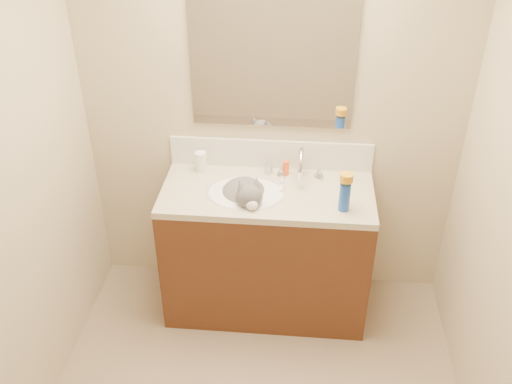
% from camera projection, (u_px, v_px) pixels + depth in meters
% --- Properties ---
extents(room_shell, '(2.24, 2.54, 2.52)m').
position_uv_depth(room_shell, '(249.00, 191.00, 2.05)').
color(room_shell, '#BCAC8C').
rests_on(room_shell, ground).
extents(vanity_cabinet, '(1.20, 0.55, 0.82)m').
position_uv_depth(vanity_cabinet, '(267.00, 253.00, 3.46)').
color(vanity_cabinet, '#482513').
rests_on(vanity_cabinet, ground).
extents(counter_slab, '(1.20, 0.55, 0.04)m').
position_uv_depth(counter_slab, '(267.00, 194.00, 3.22)').
color(counter_slab, '#C3B799').
rests_on(counter_slab, vanity_cabinet).
extents(basin, '(0.45, 0.36, 0.14)m').
position_uv_depth(basin, '(246.00, 203.00, 3.23)').
color(basin, white).
rests_on(basin, vanity_cabinet).
extents(faucet, '(0.28, 0.20, 0.21)m').
position_uv_depth(faucet, '(301.00, 167.00, 3.26)').
color(faucet, silver).
rests_on(faucet, counter_slab).
extents(cat, '(0.39, 0.42, 0.31)m').
position_uv_depth(cat, '(245.00, 198.00, 3.21)').
color(cat, '#565356').
rests_on(cat, basin).
extents(backsplash, '(1.20, 0.02, 0.18)m').
position_uv_depth(backsplash, '(271.00, 154.00, 3.38)').
color(backsplash, silver).
rests_on(backsplash, counter_slab).
extents(mirror, '(0.90, 0.02, 0.80)m').
position_uv_depth(mirror, '(272.00, 58.00, 3.06)').
color(mirror, white).
rests_on(mirror, room_shell).
extents(pill_bottle, '(0.08, 0.08, 0.12)m').
position_uv_depth(pill_bottle, '(201.00, 162.00, 3.36)').
color(pill_bottle, white).
rests_on(pill_bottle, counter_slab).
extents(pill_label, '(0.07, 0.07, 0.04)m').
position_uv_depth(pill_label, '(201.00, 164.00, 3.37)').
color(pill_label, '#DF4925').
rests_on(pill_label, pill_bottle).
extents(silver_jar, '(0.05, 0.05, 0.06)m').
position_uv_depth(silver_jar, '(269.00, 169.00, 3.35)').
color(silver_jar, '#B7B7BC').
rests_on(silver_jar, counter_slab).
extents(amber_bottle, '(0.04, 0.04, 0.09)m').
position_uv_depth(amber_bottle, '(286.00, 168.00, 3.33)').
color(amber_bottle, '#F04F1C').
rests_on(amber_bottle, counter_slab).
extents(toothbrush, '(0.02, 0.15, 0.01)m').
position_uv_depth(toothbrush, '(282.00, 184.00, 3.26)').
color(toothbrush, white).
rests_on(toothbrush, counter_slab).
extents(toothbrush_head, '(0.02, 0.03, 0.02)m').
position_uv_depth(toothbrush_head, '(282.00, 183.00, 3.26)').
color(toothbrush_head, '#6AAAE3').
rests_on(toothbrush_head, counter_slab).
extents(spray_can, '(0.07, 0.07, 0.16)m').
position_uv_depth(spray_can, '(345.00, 197.00, 3.01)').
color(spray_can, '#1948B3').
rests_on(spray_can, counter_slab).
extents(spray_cap, '(0.08, 0.08, 0.04)m').
position_uv_depth(spray_cap, '(347.00, 177.00, 2.94)').
color(spray_cap, orange).
rests_on(spray_cap, spray_can).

